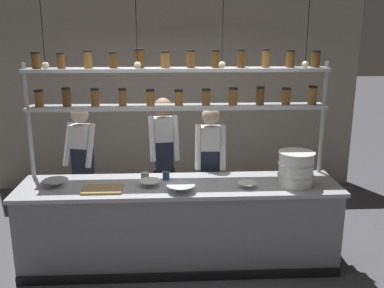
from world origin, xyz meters
The scene contains 16 objects.
ground_plane centered at (0.00, 0.00, 0.00)m, with size 40.00×40.00×0.00m, color #4C4C51.
back_wall centered at (0.00, 2.50, 1.48)m, with size 5.77×0.12×2.96m, color #9E9384.
prep_counter centered at (0.00, 0.00, 0.46)m, with size 3.37×0.76×0.92m.
spice_shelf_unit centered at (0.02, 0.33, 1.86)m, with size 3.26×0.28×2.30m.
chef_left centered at (-1.16, 0.76, 0.94)m, with size 0.41×0.34×1.64m.
chef_center centered at (-0.17, 0.83, 0.99)m, with size 0.39×0.32×1.71m.
chef_right centered at (0.38, 0.57, 0.94)m, with size 0.38×0.30×1.64m.
container_stack centered at (1.20, -0.10, 1.10)m, with size 0.37×0.37×0.36m.
cutting_board centered at (-0.78, -0.15, 0.93)m, with size 0.40×0.26×0.02m.
prep_bowl_near_left centered at (-0.31, -0.05, 0.95)m, with size 0.23×0.23×0.06m.
prep_bowl_center_front centered at (0.69, -0.14, 0.95)m, with size 0.20×0.20×0.06m.
prep_bowl_center_back centered at (-1.28, 0.00, 0.95)m, with size 0.26×0.26×0.07m.
prep_bowl_near_right centered at (0.01, -0.23, 0.96)m, with size 0.29×0.29×0.08m.
serving_cup_front centered at (-0.37, 0.15, 0.96)m, with size 0.09×0.09×0.09m.
serving_cup_by_board centered at (-0.14, 0.15, 0.96)m, with size 0.08×0.08×0.09m.
pendant_light_row centered at (0.00, 0.00, 2.20)m, with size 2.62×0.07×0.78m.
Camera 1 is at (-0.09, -4.25, 2.47)m, focal length 40.00 mm.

